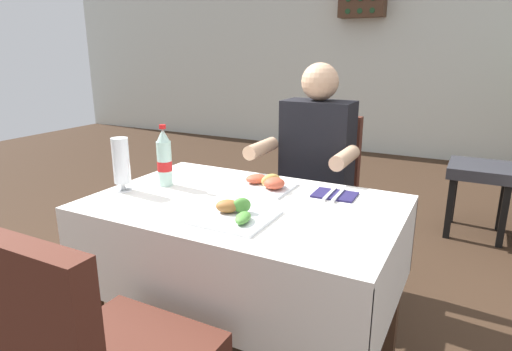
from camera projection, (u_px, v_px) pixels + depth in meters
The scene contains 11 objects.
ground_plane at pixel (235, 344), 2.03m from camera, with size 11.00×11.00×0.00m, color #382619.
back_wall at pixel (412, 34), 5.29m from camera, with size 11.00×0.12×3.01m, color silver.
main_dining_table at pixel (244, 243), 1.74m from camera, with size 1.19×0.78×0.75m.
chair_far_diner_seat at pixel (313, 193), 2.42m from camera, with size 0.44×0.50×0.97m.
seated_diner_far at pixel (313, 171), 2.26m from camera, with size 0.50×0.46×1.26m.
plate_near_camera at pixel (235, 214), 1.52m from camera, with size 0.26×0.26×0.07m.
plate_far_diner at pixel (267, 184), 1.84m from camera, with size 0.22×0.22×0.07m.
beer_glass_left at pixel (121, 165), 1.79m from camera, with size 0.07×0.07×0.23m.
cola_bottle_primary at pixel (164, 159), 1.87m from camera, with size 0.06×0.06×0.27m.
napkin_cutlery_set at pixel (335, 194), 1.76m from camera, with size 0.17×0.19×0.01m.
background_chair_left at pixel (498, 163), 3.05m from camera, with size 0.50×0.44×0.97m.
Camera 1 is at (0.89, -1.48, 1.32)m, focal length 30.47 mm.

